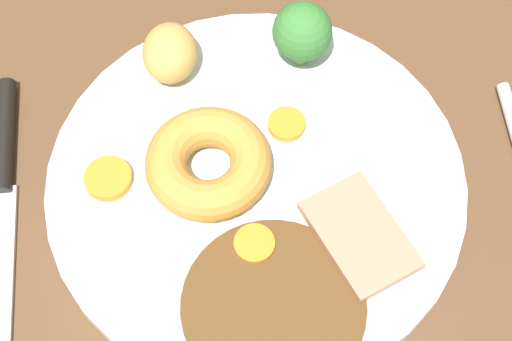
# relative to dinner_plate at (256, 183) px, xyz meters

# --- Properties ---
(dining_table) EXTENTS (1.20, 0.84, 0.04)m
(dining_table) POSITION_rel_dinner_plate_xyz_m (-0.03, 0.01, -0.02)
(dining_table) COLOR brown
(dining_table) RESTS_ON ground
(dinner_plate) EXTENTS (0.27, 0.27, 0.01)m
(dinner_plate) POSITION_rel_dinner_plate_xyz_m (0.00, 0.00, 0.00)
(dinner_plate) COLOR white
(dinner_plate) RESTS_ON dining_table
(gravy_pool) EXTENTS (0.11, 0.11, 0.00)m
(gravy_pool) POSITION_rel_dinner_plate_xyz_m (0.00, 0.08, 0.01)
(gravy_pool) COLOR #563819
(gravy_pool) RESTS_ON dinner_plate
(meat_slice_main) EXTENTS (0.07, 0.08, 0.01)m
(meat_slice_main) POSITION_rel_dinner_plate_xyz_m (-0.06, 0.05, 0.01)
(meat_slice_main) COLOR tan
(meat_slice_main) RESTS_ON dinner_plate
(yorkshire_pudding) EXTENTS (0.08, 0.08, 0.03)m
(yorkshire_pudding) POSITION_rel_dinner_plate_xyz_m (0.03, -0.01, 0.02)
(yorkshire_pudding) COLOR #C68938
(yorkshire_pudding) RESTS_ON dinner_plate
(roast_potato_left) EXTENTS (0.04, 0.05, 0.03)m
(roast_potato_left) POSITION_rel_dinner_plate_xyz_m (0.05, -0.09, 0.02)
(roast_potato_left) COLOR tan
(roast_potato_left) RESTS_ON dinner_plate
(carrot_coin_front) EXTENTS (0.02, 0.02, 0.01)m
(carrot_coin_front) POSITION_rel_dinner_plate_xyz_m (-0.02, -0.04, 0.01)
(carrot_coin_front) COLOR orange
(carrot_coin_front) RESTS_ON dinner_plate
(carrot_coin_back) EXTENTS (0.03, 0.03, 0.01)m
(carrot_coin_back) POSITION_rel_dinner_plate_xyz_m (0.09, -0.01, 0.01)
(carrot_coin_back) COLOR orange
(carrot_coin_back) RESTS_ON dinner_plate
(carrot_coin_side) EXTENTS (0.02, 0.02, 0.01)m
(carrot_coin_side) POSITION_rel_dinner_plate_xyz_m (0.01, 0.05, 0.01)
(carrot_coin_side) COLOR orange
(carrot_coin_side) RESTS_ON dinner_plate
(broccoli_floret) EXTENTS (0.04, 0.04, 0.05)m
(broccoli_floret) POSITION_rel_dinner_plate_xyz_m (-0.04, -0.09, 0.04)
(broccoli_floret) COLOR #8CB766
(broccoli_floret) RESTS_ON dinner_plate
(knife) EXTENTS (0.02, 0.19, 0.01)m
(knife) POSITION_rel_dinner_plate_xyz_m (0.16, -0.02, -0.00)
(knife) COLOR black
(knife) RESTS_ON dining_table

